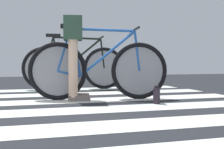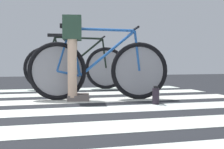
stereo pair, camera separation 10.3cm
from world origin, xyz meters
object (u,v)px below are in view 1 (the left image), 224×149
(bicycle_2_of_2, at_px, (74,67))
(cyclist_1_of_2, at_px, (73,47))
(bicycle_1_of_2, at_px, (99,69))
(water_bottle, at_px, (157,95))

(bicycle_2_of_2, bearing_deg, cyclist_1_of_2, -93.79)
(bicycle_1_of_2, bearing_deg, cyclist_1_of_2, -180.00)
(cyclist_1_of_2, xyz_separation_m, water_bottle, (0.83, -0.63, -0.56))
(bicycle_1_of_2, xyz_separation_m, water_bottle, (0.52, -0.58, -0.29))
(bicycle_1_of_2, height_order, water_bottle, bicycle_1_of_2)
(bicycle_1_of_2, distance_m, cyclist_1_of_2, 0.41)
(bicycle_1_of_2, relative_size, bicycle_2_of_2, 0.99)
(cyclist_1_of_2, height_order, bicycle_2_of_2, cyclist_1_of_2)
(bicycle_1_of_2, xyz_separation_m, cyclist_1_of_2, (-0.31, 0.05, 0.27))
(cyclist_1_of_2, xyz_separation_m, bicycle_2_of_2, (0.25, 1.42, -0.27))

